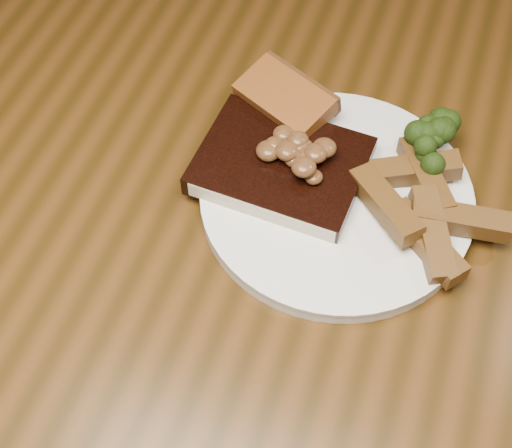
{
  "coord_description": "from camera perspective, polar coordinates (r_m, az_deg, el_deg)",
  "views": [
    {
      "loc": [
        0.14,
        -0.33,
        1.32
      ],
      "look_at": [
        0.02,
        0.01,
        0.78
      ],
      "focal_mm": 50.0,
      "sensor_mm": 36.0,
      "label": 1
    }
  ],
  "objects": [
    {
      "name": "broccoli_cluster",
      "position": [
        0.72,
        13.48,
        6.17
      ],
      "size": [
        0.07,
        0.07,
        0.04
      ],
      "primitive_type": null,
      "color": "#20350C",
      "rests_on": "plate"
    },
    {
      "name": "steak_bone",
      "position": [
        0.67,
        0.53,
        1.09
      ],
      "size": [
        0.15,
        0.02,
        0.02
      ],
      "primitive_type": "cube",
      "rotation": [
        0.0,
        0.0,
        -0.05
      ],
      "color": "beige",
      "rests_on": "plate"
    },
    {
      "name": "garlic_bread",
      "position": [
        0.74,
        2.23,
        8.95
      ],
      "size": [
        0.11,
        0.09,
        0.02
      ],
      "primitive_type": "cube",
      "rotation": [
        0.0,
        0.0,
        -0.44
      ],
      "color": "brown",
      "rests_on": "plate"
    },
    {
      "name": "steak",
      "position": [
        0.7,
        2.0,
        4.68
      ],
      "size": [
        0.16,
        0.13,
        0.02
      ],
      "primitive_type": "cube",
      "rotation": [
        0.0,
        0.0,
        -0.05
      ],
      "color": "black",
      "rests_on": "plate"
    },
    {
      "name": "dining_table",
      "position": [
        0.75,
        -1.31,
        -5.42
      ],
      "size": [
        1.6,
        0.9,
        0.75
      ],
      "color": "#45280D",
      "rests_on": "ground"
    },
    {
      "name": "plate",
      "position": [
        0.7,
        6.42,
        2.06
      ],
      "size": [
        0.29,
        0.29,
        0.01
      ],
      "primitive_type": "cylinder",
      "rotation": [
        0.0,
        0.0,
        0.09
      ],
      "color": "white",
      "rests_on": "dining_table"
    },
    {
      "name": "chair_far",
      "position": [
        1.27,
        9.96,
        11.81
      ],
      "size": [
        0.42,
        0.42,
        0.83
      ],
      "rotation": [
        0.0,
        0.0,
        3.21
      ],
      "color": "black",
      "rests_on": "ground"
    },
    {
      "name": "potato_wedges",
      "position": [
        0.67,
        11.98,
        0.58
      ],
      "size": [
        0.12,
        0.12,
        0.02
      ],
      "primitive_type": null,
      "color": "brown",
      "rests_on": "plate"
    },
    {
      "name": "mushroom_pile",
      "position": [
        0.67,
        3.11,
        5.62
      ],
      "size": [
        0.07,
        0.07,
        0.03
      ],
      "primitive_type": null,
      "color": "brown",
      "rests_on": "steak"
    }
  ]
}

